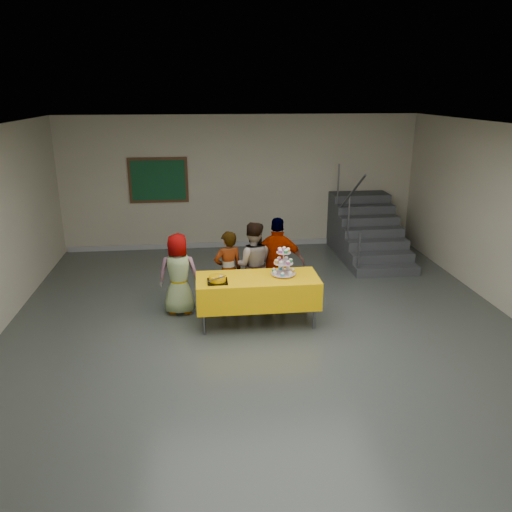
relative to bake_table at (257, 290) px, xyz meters
The scene contains 10 objects.
room_shell 1.80m from the bake_table, 83.60° to the right, with size 10.00×10.04×3.02m.
bake_table is the anchor object (origin of this frame).
cupcake_stand 0.57m from the bake_table, ahead, with size 0.38×0.38×0.44m.
bear_cake 0.69m from the bake_table, 168.60° to the right, with size 0.32×0.36×0.12m.
schoolchild_a 1.34m from the bake_table, 155.99° to the left, with size 0.66×0.43×1.35m, color slate.
schoolchild_b 0.75m from the bake_table, 123.70° to the left, with size 0.49×0.32×1.35m, color slate.
schoolchild_c 0.75m from the bake_table, 89.61° to the left, with size 0.71×0.55×1.45m, color slate.
schoolchild_d 0.84m from the bake_table, 58.31° to the left, with size 0.90×0.37×1.53m, color slate.
staircase 4.28m from the bake_table, 49.15° to the left, with size 1.30×2.40×2.04m.
noticeboard 4.54m from the bake_table, 113.05° to the left, with size 1.30×0.05×1.00m.
Camera 1 is at (-0.93, -6.20, 3.50)m, focal length 35.00 mm.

